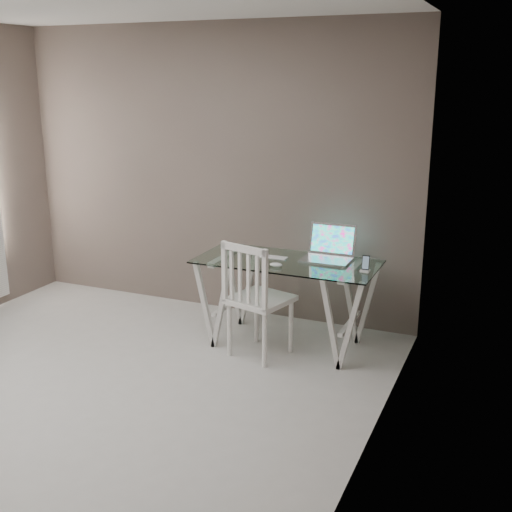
{
  "coord_description": "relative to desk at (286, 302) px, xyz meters",
  "views": [
    {
      "loc": [
        2.76,
        -3.15,
        2.23
      ],
      "look_at": [
        0.84,
        1.33,
        0.85
      ],
      "focal_mm": 45.0,
      "sensor_mm": 36.0,
      "label": 1
    }
  ],
  "objects": [
    {
      "name": "chair",
      "position": [
        -0.15,
        -0.34,
        0.15
      ],
      "size": [
        0.54,
        0.54,
        0.98
      ],
      "rotation": [
        0.0,
        0.0,
        -0.26
      ],
      "color": "white",
      "rests_on": "ground"
    },
    {
      "name": "room",
      "position": [
        -1.06,
        -1.61,
        1.33
      ],
      "size": [
        4.5,
        4.52,
        2.71
      ],
      "color": "#B3B1AC",
      "rests_on": "ground"
    },
    {
      "name": "keyboard",
      "position": [
        -0.14,
        0.04,
        0.37
      ],
      "size": [
        0.25,
        0.11,
        0.01
      ],
      "primitive_type": "cube",
      "color": "silver",
      "rests_on": "desk"
    },
    {
      "name": "phone_dock",
      "position": [
        0.67,
        -0.04,
        0.4
      ],
      "size": [
        0.07,
        0.07,
        0.13
      ],
      "color": "white",
      "rests_on": "desk"
    },
    {
      "name": "laptop",
      "position": [
        0.3,
        0.2,
        0.43
      ],
      "size": [
        0.4,
        0.35,
        0.28
      ],
      "color": "#B5B5B9",
      "rests_on": "desk"
    },
    {
      "name": "desk",
      "position": [
        0.0,
        0.0,
        0.0
      ],
      "size": [
        1.5,
        0.7,
        0.75
      ],
      "color": "silver",
      "rests_on": "ground"
    },
    {
      "name": "mouse",
      "position": [
        -0.02,
        -0.19,
        0.38
      ],
      "size": [
        0.1,
        0.06,
        0.03
      ],
      "primitive_type": "ellipsoid",
      "color": "white",
      "rests_on": "desk"
    }
  ]
}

